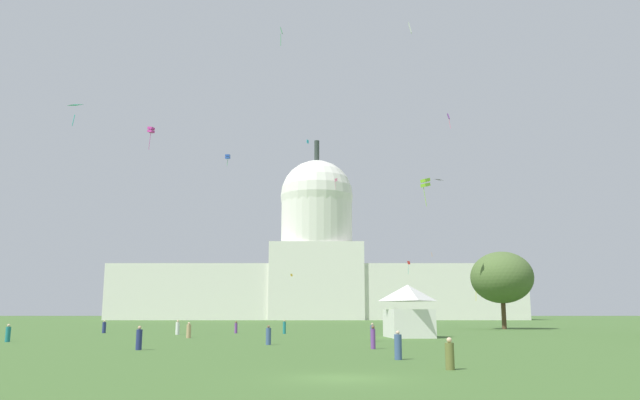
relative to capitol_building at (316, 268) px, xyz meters
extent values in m
plane|color=#42662D|center=(2.07, -187.76, -17.85)|extent=(800.00, 800.00, 0.00)
cube|color=silver|center=(-34.92, 0.00, -8.60)|extent=(69.84, 22.81, 18.50)
cube|color=silver|center=(34.92, 0.00, -8.60)|extent=(69.84, 22.81, 18.50)
cube|color=silver|center=(0.00, 0.00, -5.01)|extent=(31.47, 25.09, 25.67)
cylinder|color=silver|center=(0.00, 0.00, 16.55)|extent=(24.96, 24.96, 17.44)
sphere|color=silver|center=(0.00, 0.00, 25.27)|extent=(25.67, 25.67, 25.67)
cylinder|color=#2D3833|center=(0.00, 0.00, 41.91)|extent=(1.80, 1.80, 7.61)
cube|color=white|center=(10.58, -147.21, -16.38)|extent=(4.87, 6.55, 2.93)
pyramid|color=white|center=(10.58, -147.21, -13.17)|extent=(5.11, 6.88, 1.75)
cylinder|color=#4C3823|center=(30.15, -115.52, -15.03)|extent=(0.71, 0.71, 5.63)
ellipsoid|color=#4C6633|center=(30.15, -115.52, -9.77)|extent=(10.35, 10.72, 8.17)
cylinder|color=#1E757A|center=(-26.99, -157.17, -17.18)|extent=(0.52, 0.52, 1.34)
sphere|color=beige|center=(-26.99, -157.17, -16.38)|extent=(0.31, 0.31, 0.26)
cylinder|color=#703D93|center=(-9.49, -134.46, -17.21)|extent=(0.49, 0.49, 1.27)
sphere|color=brown|center=(-9.49, -134.46, -16.45)|extent=(0.34, 0.34, 0.25)
cylinder|color=#3D5684|center=(5.59, -177.95, -17.15)|extent=(0.56, 0.56, 1.41)
sphere|color=beige|center=(5.59, -177.95, -16.34)|extent=(0.28, 0.28, 0.21)
cylinder|color=#1E757A|center=(-3.23, -136.72, -17.11)|extent=(0.46, 0.46, 1.48)
sphere|color=tan|center=(-3.23, -136.72, -16.26)|extent=(0.29, 0.29, 0.23)
cylinder|color=#3D5684|center=(-3.09, -161.99, -17.17)|extent=(0.44, 0.44, 1.36)
sphere|color=brown|center=(-3.09, -161.99, -16.38)|extent=(0.22, 0.22, 0.21)
cylinder|color=tan|center=(-12.44, -148.83, -17.16)|extent=(0.51, 0.51, 1.38)
sphere|color=beige|center=(-12.44, -148.83, -16.35)|extent=(0.26, 0.26, 0.24)
cylinder|color=#3D5684|center=(5.98, -156.11, -17.12)|extent=(0.52, 0.52, 1.45)
sphere|color=beige|center=(5.98, -156.11, -16.29)|extent=(0.29, 0.29, 0.22)
cylinder|color=#703D93|center=(5.04, -167.74, -17.13)|extent=(0.43, 0.43, 1.44)
sphere|color=brown|center=(5.04, -167.74, -16.28)|extent=(0.31, 0.31, 0.25)
cylinder|color=silver|center=(-15.80, -139.26, -17.10)|extent=(0.64, 0.64, 1.49)
sphere|color=tan|center=(-15.80, -139.26, -16.25)|extent=(0.30, 0.30, 0.21)
cylinder|color=navy|center=(-26.51, -133.60, -17.16)|extent=(0.51, 0.51, 1.37)
sphere|color=beige|center=(-26.51, -133.60, -16.35)|extent=(0.28, 0.28, 0.25)
cylinder|color=olive|center=(7.24, -184.04, -17.23)|extent=(0.59, 0.59, 1.24)
sphere|color=beige|center=(7.24, -184.04, -16.49)|extent=(0.34, 0.34, 0.25)
cylinder|color=navy|center=(-11.74, -168.92, -17.13)|extent=(0.56, 0.56, 1.43)
sphere|color=tan|center=(-11.74, -168.92, -16.29)|extent=(0.33, 0.33, 0.25)
pyramid|color=black|center=(19.31, -124.55, 3.82)|extent=(1.65, 1.36, 0.27)
cube|color=#33BCDB|center=(-2.59, -34.03, 35.78)|extent=(0.64, 0.94, 1.22)
cube|color=white|center=(13.41, -135.88, 22.89)|extent=(0.55, 1.03, 1.50)
pyramid|color=yellow|center=(30.06, -98.73, -9.75)|extent=(1.33, 1.45, 0.28)
cylinder|color=yellow|center=(30.20, -98.53, -11.84)|extent=(0.18, 0.12, 2.72)
cube|color=purple|center=(18.29, -135.44, 10.45)|extent=(0.37, 0.67, 0.73)
cylinder|color=pink|center=(18.42, -135.44, 9.43)|extent=(0.26, 0.08, 1.31)
cube|color=orange|center=(34.02, -34.07, 1.34)|extent=(0.32, 0.61, 1.46)
cube|color=pink|center=(5.42, -53.96, 19.26)|extent=(0.82, 0.78, 0.47)
cube|color=pink|center=(5.42, -53.96, 19.71)|extent=(0.82, 0.78, 0.47)
cylinder|color=pink|center=(5.26, -53.96, 18.04)|extent=(0.38, 0.29, 2.14)
cube|color=green|center=(-5.55, -114.55, 32.85)|extent=(0.49, 0.60, 1.16)
cylinder|color=green|center=(-5.64, -114.55, 31.14)|extent=(0.12, 0.16, 2.25)
cube|color=blue|center=(-21.57, -67.61, 22.11)|extent=(1.17, 1.22, 0.60)
cube|color=blue|center=(-21.57, -67.61, 22.69)|extent=(1.17, 1.22, 0.60)
cylinder|color=green|center=(-21.58, -67.61, 20.92)|extent=(0.24, 0.13, 1.92)
pyramid|color=teal|center=(-26.14, -149.38, 6.88)|extent=(1.64, 1.01, 0.29)
cylinder|color=teal|center=(-25.96, -149.04, 5.54)|extent=(0.22, 0.20, 1.33)
cube|color=#D1339E|center=(-31.02, -101.53, 18.61)|extent=(1.33, 1.30, 0.59)
cube|color=#D1339E|center=(-31.02, -101.53, 19.21)|extent=(1.33, 1.30, 0.59)
cylinder|color=#D1339E|center=(-31.16, -101.53, 16.72)|extent=(0.37, 0.27, 3.33)
cube|color=#8CD133|center=(16.27, -127.84, 2.70)|extent=(1.45, 1.43, 0.68)
cube|color=#8CD133|center=(16.27, -127.84, 3.37)|extent=(1.45, 1.43, 0.68)
cylinder|color=#8CD133|center=(16.14, -127.84, 1.02)|extent=(0.42, 0.15, 2.89)
cube|color=gold|center=(-7.41, -28.78, -4.29)|extent=(0.72, 0.52, 0.85)
cube|color=red|center=(28.26, -26.60, -0.40)|extent=(0.92, 1.10, 1.09)
cylinder|color=teal|center=(28.08, -26.60, -2.37)|extent=(0.15, 0.17, 2.88)
camera|label=1|loc=(1.16, -213.54, -15.18)|focal=34.35mm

